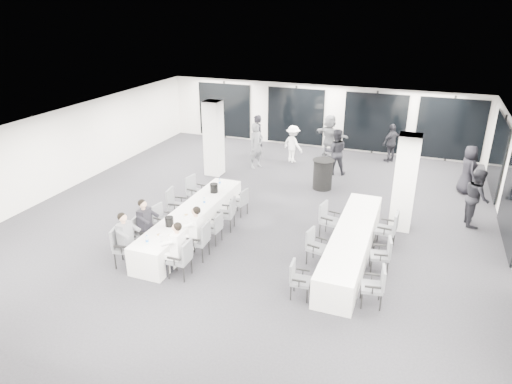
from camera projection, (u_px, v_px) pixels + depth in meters
room at (293, 168)px, 14.00m from camera, size 14.04×16.04×2.84m
column_left at (214, 138)px, 17.00m from camera, size 0.60×0.60×2.80m
column_right at (405, 183)px, 12.82m from camera, size 0.60×0.60×2.80m
banquet_table_main at (192, 222)px, 12.85m from camera, size 0.90×5.00×0.75m
banquet_table_side at (351, 244)px, 11.66m from camera, size 0.90×5.00×0.75m
cocktail_table at (323, 174)px, 15.94m from camera, size 0.76×0.76×1.06m
chair_main_left_near at (122, 244)px, 11.24m from camera, size 0.62×0.65×1.02m
chair_main_left_second at (142, 231)px, 12.01m from camera, size 0.52×0.57×0.94m
chair_main_left_mid at (161, 218)px, 12.82m from camera, size 0.50×0.54×0.87m
chair_main_left_fourth at (175, 203)px, 13.49m from camera, size 0.59×0.64×1.04m
chair_main_left_far at (195, 189)px, 14.55m from camera, size 0.57×0.62×1.00m
chair_main_right_near at (182, 257)px, 10.74m from camera, size 0.50×0.56×0.96m
chair_main_right_second at (201, 238)px, 11.54m from camera, size 0.54×0.59×1.01m
chair_main_right_mid at (215, 227)px, 12.32m from camera, size 0.46×0.51×0.86m
chair_main_right_fourth at (228, 212)px, 13.04m from camera, size 0.55×0.59×0.96m
chair_main_right_far at (241, 201)px, 13.92m from camera, size 0.51×0.54×0.87m
chair_side_left_near at (298, 277)px, 10.04m from camera, size 0.47×0.51×0.86m
chair_side_left_mid at (315, 244)px, 11.38m from camera, size 0.54×0.57×0.90m
chair_side_left_far at (328, 218)px, 12.67m from camera, size 0.59×0.62×0.98m
chair_side_right_near at (376, 284)px, 9.74m from camera, size 0.54×0.58×0.93m
chair_side_right_mid at (383, 253)px, 10.97m from camera, size 0.53×0.57×0.91m
chair_side_right_far at (389, 228)px, 12.04m from camera, size 0.56×0.61×1.04m
seated_guest_a at (127, 237)px, 11.12m from camera, size 0.50×0.38×1.44m
seated_guest_b at (147, 222)px, 11.85m from camera, size 0.50×0.38×1.44m
seated_guest_c at (175, 246)px, 10.69m from camera, size 0.50×0.38×1.44m
seated_guest_d at (194, 229)px, 11.50m from camera, size 0.50×0.38×1.44m
standing_guest_a at (256, 143)px, 17.83m from camera, size 0.88×0.94×2.02m
standing_guest_b at (336, 149)px, 17.15m from camera, size 1.08×0.83×1.99m
standing_guest_c at (293, 142)px, 18.53m from camera, size 1.24×1.03×1.71m
standing_guest_d at (392, 140)px, 18.53m from camera, size 1.13×1.19×1.80m
standing_guest_e at (469, 166)px, 15.45m from camera, size 0.83×1.05×1.90m
standing_guest_f at (330, 133)px, 19.09m from camera, size 1.99×1.54×2.04m
standing_guest_g at (257, 134)px, 18.98m from camera, size 0.96×0.95×2.05m
standing_guest_h at (477, 194)px, 13.20m from camera, size 0.71×1.01×1.95m
ice_bucket_near at (169, 222)px, 11.74m from camera, size 0.22×0.22×0.25m
ice_bucket_far at (214, 188)px, 13.82m from camera, size 0.24×0.24×0.28m
water_bottle_a at (147, 240)px, 10.87m from camera, size 0.07×0.07×0.23m
water_bottle_b at (204, 201)px, 13.01m from camera, size 0.06×0.06×0.20m
water_bottle_c at (220, 182)px, 14.40m from camera, size 0.06×0.06×0.20m
plate_a at (159, 235)px, 11.31m from camera, size 0.22×0.22×0.03m
plate_b at (171, 236)px, 11.27m from camera, size 0.21×0.21×0.03m
plate_c at (186, 215)px, 12.37m from camera, size 0.18×0.18×0.03m
wine_glass at (161, 236)px, 10.94m from camera, size 0.08×0.08×0.22m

